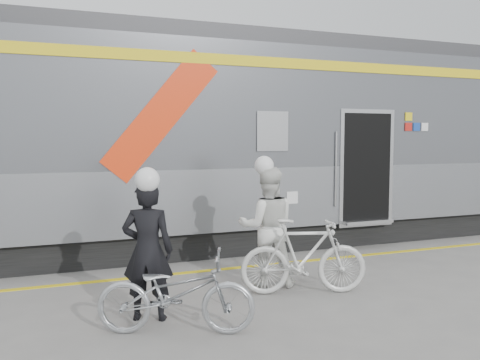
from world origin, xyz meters
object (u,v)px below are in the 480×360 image
bicycle_left (176,293)px  bicycle_right (304,256)px  man (148,251)px  woman (267,227)px

bicycle_left → bicycle_right: 2.11m
man → woman: bearing=-136.5°
woman → bicycle_right: size_ratio=0.99×
bicycle_right → bicycle_left: bearing=127.8°
man → bicycle_right: 2.20m
bicycle_left → bicycle_right: bicycle_right is taller
bicycle_left → woman: 2.16m
man → bicycle_right: size_ratio=0.95×
man → woman: size_ratio=0.95×
man → bicycle_left: 0.69m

